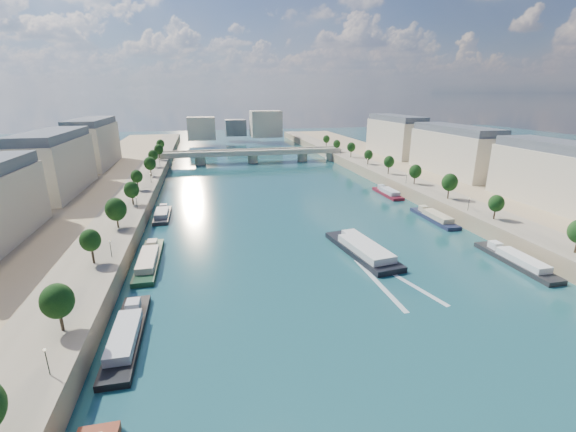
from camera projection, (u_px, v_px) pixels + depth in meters
name	position (u px, v px, depth m)	size (l,w,h in m)	color
ground	(300.00, 222.00, 129.42)	(700.00, 700.00, 0.00)	#0D363C
quay_left	(64.00, 231.00, 113.79)	(44.00, 520.00, 5.00)	#9E8460
quay_right	(486.00, 202.00, 143.54)	(44.00, 520.00, 5.00)	#9E8460
pave_left	(117.00, 219.00, 116.11)	(14.00, 520.00, 0.10)	gray
pave_right	(452.00, 198.00, 139.66)	(14.00, 520.00, 0.10)	gray
trees_left	(123.00, 200.00, 116.73)	(4.80, 268.80, 8.26)	#382B1E
trees_right	(433.00, 178.00, 146.89)	(4.80, 268.80, 8.26)	#382B1E
lamps_left	(126.00, 220.00, 106.91)	(0.36, 200.36, 4.28)	black
lamps_right	(434.00, 188.00, 142.55)	(0.36, 200.36, 4.28)	black
buildings_left	(22.00, 178.00, 118.01)	(16.00, 226.00, 23.20)	#C3B496
buildings_right	(499.00, 159.00, 153.13)	(16.00, 226.00, 23.20)	#C3B496
skyline	(241.00, 126.00, 329.73)	(79.00, 42.00, 22.00)	#C3B496
bridge	(253.00, 154.00, 238.90)	(112.00, 12.00, 8.15)	#C1B79E
tour_barge	(363.00, 250.00, 103.65)	(11.86, 29.61, 3.91)	black
wake	(391.00, 281.00, 88.57)	(10.90, 26.01, 0.04)	silver
moored_barges_left	(128.00, 332.00, 68.36)	(5.00, 158.73, 3.60)	#161E30
moored_barges_right	(519.00, 262.00, 96.64)	(5.00, 162.78, 3.60)	black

